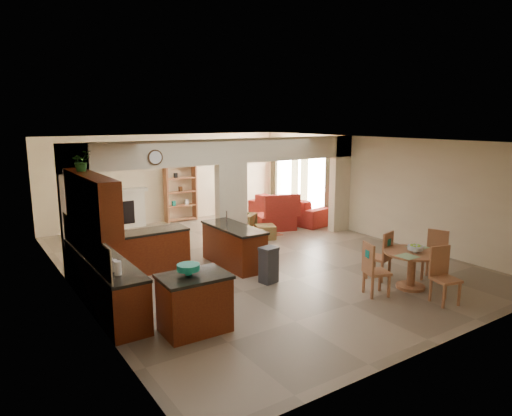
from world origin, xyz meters
TOP-DOWN VIEW (x-y plane):
  - floor at (0.00, 0.00)m, footprint 10.00×10.00m
  - ceiling at (0.00, 0.00)m, footprint 10.00×10.00m
  - wall_back at (0.00, 5.00)m, footprint 8.00×0.00m
  - wall_front at (0.00, -5.00)m, footprint 8.00×0.00m
  - wall_left at (-4.00, 0.00)m, footprint 0.00×10.00m
  - wall_right at (4.00, 0.00)m, footprint 0.00×10.00m
  - partition_left_pier at (-3.70, 1.00)m, footprint 0.60×0.25m
  - partition_center_pier at (0.00, 1.00)m, footprint 0.80×0.25m
  - partition_right_pier at (3.70, 1.00)m, footprint 0.60×0.25m
  - partition_header at (0.00, 1.00)m, footprint 8.00×0.25m
  - kitchen_counter at (-3.26, -0.25)m, footprint 2.52×3.29m
  - upper_cabinets at (-3.82, -0.80)m, footprint 0.35×2.40m
  - peninsula at (-0.60, -0.11)m, footprint 0.70×1.85m
  - wall_clock at (-2.00, 0.85)m, footprint 0.34×0.03m
  - rug at (1.20, 2.10)m, footprint 1.60×1.30m
  - fireplace at (-1.60, 4.83)m, footprint 1.60×0.35m
  - shelving_unit at (0.35, 4.82)m, footprint 1.00×0.32m
  - window_a at (3.97, 2.30)m, footprint 0.02×0.90m
  - window_b at (3.97, 4.00)m, footprint 0.02×0.90m
  - glazed_door at (3.97, 3.15)m, footprint 0.02×0.70m
  - drape_a_left at (3.93, 1.70)m, footprint 0.10×0.28m
  - drape_a_right at (3.93, 2.90)m, footprint 0.10×0.28m
  - drape_b_left at (3.93, 3.40)m, footprint 0.10×0.28m
  - drape_b_right at (3.93, 4.60)m, footprint 0.10×0.28m
  - ceiling_fan at (1.50, 3.00)m, footprint 1.00×1.00m
  - kitchen_island at (-2.79, -2.58)m, footprint 1.08×0.78m
  - teal_bowl at (-2.85, -2.52)m, footprint 0.35×0.35m
  - trash_can at (-0.59, -1.46)m, footprint 0.37×0.33m
  - dining_table at (1.56, -3.27)m, footprint 1.09×1.09m
  - fruit_bowl at (1.55, -3.33)m, footprint 0.30×0.30m
  - sofa at (3.30, 2.86)m, footprint 2.95×1.61m
  - chaise at (2.24, 2.21)m, footprint 1.30×1.17m
  - armchair at (0.99, 2.09)m, footprint 0.97×0.98m
  - ottoman at (1.34, 1.43)m, footprint 0.67×0.67m
  - plant at (-3.82, -0.33)m, footprint 0.41×0.38m
  - chair_north at (1.46, -2.62)m, footprint 0.51×0.51m
  - chair_east at (2.42, -3.18)m, footprint 0.54×0.54m
  - chair_south at (1.45, -4.02)m, footprint 0.51×0.51m
  - chair_west at (0.63, -3.11)m, footprint 0.54×0.54m

SIDE VIEW (x-z plane):
  - floor at x=0.00m, z-range 0.00..0.00m
  - rug at x=1.20m, z-range 0.00..0.01m
  - ottoman at x=1.34m, z-range 0.00..0.38m
  - chaise at x=2.24m, z-range 0.00..0.44m
  - armchair at x=0.99m, z-range 0.00..0.64m
  - trash_can at x=-0.59m, z-range 0.00..0.68m
  - sofa at x=3.30m, z-range 0.00..0.82m
  - peninsula at x=-0.60m, z-range 0.00..0.91m
  - kitchen_island at x=-2.79m, z-range 0.00..0.92m
  - kitchen_counter at x=-3.26m, z-range -0.27..1.20m
  - dining_table at x=1.56m, z-range 0.13..0.87m
  - chair_north at x=1.46m, z-range 0.04..1.07m
  - chair_east at x=2.42m, z-range 0.04..1.07m
  - chair_south at x=1.45m, z-range 0.04..1.07m
  - chair_west at x=0.63m, z-range 0.04..1.07m
  - fireplace at x=-1.60m, z-range 0.01..1.21m
  - fruit_bowl at x=1.55m, z-range 0.74..0.90m
  - shelving_unit at x=0.35m, z-range 0.00..1.80m
  - teal_bowl at x=-2.85m, z-range 0.92..1.09m
  - glazed_door at x=3.97m, z-range 0.00..2.10m
  - partition_center_pier at x=0.00m, z-range 0.00..2.20m
  - drape_a_left at x=3.93m, z-range 0.05..2.35m
  - drape_a_right at x=3.93m, z-range 0.05..2.35m
  - drape_b_left at x=3.93m, z-range 0.05..2.35m
  - drape_b_right at x=3.93m, z-range 0.05..2.35m
  - window_a at x=3.97m, z-range 0.25..2.15m
  - window_b at x=3.97m, z-range 0.25..2.15m
  - partition_left_pier at x=-3.70m, z-range 0.00..2.80m
  - partition_right_pier at x=3.70m, z-range 0.00..2.80m
  - wall_back at x=0.00m, z-range -2.60..5.40m
  - wall_front at x=0.00m, z-range -2.60..5.40m
  - wall_left at x=-4.00m, z-range -3.60..6.40m
  - wall_right at x=4.00m, z-range -3.60..6.40m
  - upper_cabinets at x=-3.82m, z-range 1.47..2.37m
  - wall_clock at x=-2.00m, z-range 2.28..2.62m
  - partition_header at x=0.00m, z-range 2.20..2.80m
  - plant at x=-3.82m, z-range 2.37..2.74m
  - ceiling_fan at x=1.50m, z-range 2.51..2.61m
  - ceiling at x=0.00m, z-range 2.80..2.80m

